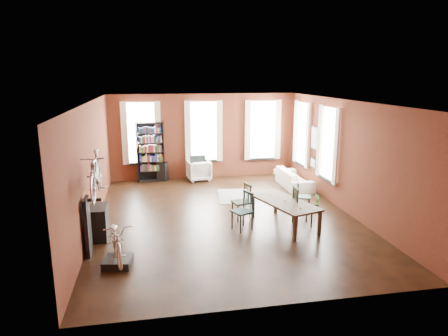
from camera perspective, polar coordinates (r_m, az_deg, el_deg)
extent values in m
plane|color=black|center=(11.26, 0.20, -6.97)|extent=(9.00, 9.00, 0.00)
cube|color=silver|center=(10.59, 0.21, 9.50)|extent=(7.00, 9.00, 0.04)
cube|color=#4C1E13|center=(15.19, -2.95, 4.53)|extent=(7.00, 0.04, 3.20)
cube|color=#4C1E13|center=(6.61, 7.49, -7.11)|extent=(7.00, 0.04, 3.20)
cube|color=#4C1E13|center=(10.75, -18.46, 0.24)|extent=(0.04, 9.00, 3.20)
cube|color=#4C1E13|center=(11.95, 16.93, 1.61)|extent=(0.04, 9.00, 3.20)
cube|color=white|center=(15.01, -11.71, 4.94)|extent=(1.00, 0.04, 2.20)
cube|color=beige|center=(14.94, -11.72, 4.90)|extent=(1.40, 0.06, 2.30)
cube|color=white|center=(15.13, -2.94, 5.26)|extent=(1.00, 0.04, 2.20)
cube|color=beige|center=(15.06, -2.91, 5.23)|extent=(1.40, 0.06, 2.30)
cube|color=white|center=(15.60, 5.50, 5.46)|extent=(1.00, 0.04, 2.20)
cube|color=beige|center=(15.53, 5.57, 5.42)|extent=(1.40, 0.06, 2.30)
cube|color=white|center=(12.79, 14.84, 3.38)|extent=(0.04, 1.00, 2.20)
cube|color=beige|center=(12.76, 14.56, 3.37)|extent=(0.06, 1.40, 2.30)
cube|color=white|center=(14.78, 11.24, 4.84)|extent=(0.04, 1.00, 2.20)
cube|color=beige|center=(14.75, 10.98, 4.83)|extent=(0.06, 1.40, 2.30)
cube|color=black|center=(13.77, 12.87, 4.16)|extent=(0.04, 0.55, 0.75)
cube|color=black|center=(13.92, 12.69, 0.71)|extent=(0.04, 0.45, 0.35)
cube|color=#4B3B2D|center=(10.60, 8.61, -6.48)|extent=(1.47, 2.18, 0.68)
cube|color=#183634|center=(10.22, 2.60, -6.20)|extent=(0.60, 0.60, 0.98)
cube|color=black|center=(10.95, 2.48, -4.87)|extent=(0.54, 0.54, 0.98)
cube|color=black|center=(10.70, 11.15, -5.40)|extent=(0.50, 0.50, 1.03)
cube|color=#193538|center=(11.84, 11.30, -4.03)|extent=(0.50, 0.50, 0.86)
cube|color=black|center=(14.95, -10.45, 2.24)|extent=(1.00, 0.32, 2.20)
imported|color=silver|center=(14.99, -3.63, -0.20)|extent=(0.90, 0.86, 0.84)
imported|color=beige|center=(14.31, 9.93, -1.06)|extent=(0.61, 2.08, 0.81)
cube|color=black|center=(13.09, 1.47, -4.03)|extent=(1.24, 1.77, 0.01)
cube|color=black|center=(8.81, -14.92, -12.82)|extent=(0.64, 0.64, 0.16)
cube|color=black|center=(9.29, -18.89, -7.91)|extent=(0.16, 0.60, 1.30)
cube|color=black|center=(10.19, -17.41, -7.42)|extent=(0.40, 0.80, 0.80)
cube|color=black|center=(15.11, -8.76, -0.50)|extent=(0.45, 0.45, 0.69)
imported|color=#265421|center=(15.16, 7.62, -1.23)|extent=(0.46, 0.68, 0.28)
imported|color=#2F5E25|center=(12.27, 13.08, -5.22)|extent=(0.43, 0.49, 0.16)
imported|color=beige|center=(8.49, -15.25, -7.41)|extent=(0.70, 0.93, 1.60)
imported|color=#A5A8AD|center=(8.85, -18.00, 1.13)|extent=(0.47, 1.00, 1.66)
imported|color=#2C5722|center=(14.99, -9.01, 1.58)|extent=(0.53, 0.59, 0.44)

